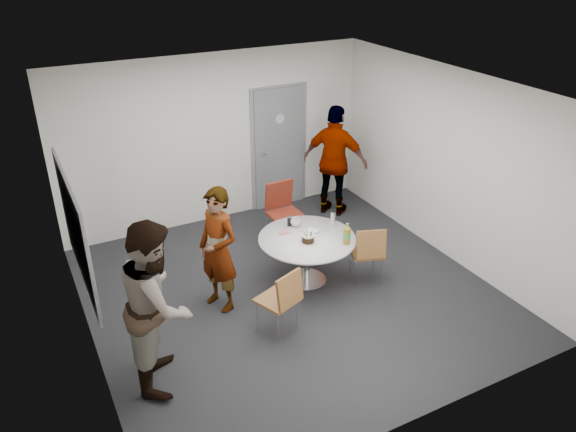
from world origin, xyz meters
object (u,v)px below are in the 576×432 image
person_main (218,250)px  person_left (157,303)px  person_right (335,161)px  chair_near_left (283,297)px  whiteboard (76,231)px  chair_far (283,207)px  chair_near_right (368,250)px  table (309,243)px  door (279,148)px

person_main → person_left: person_left is taller
person_right → person_main: bearing=82.1°
chair_near_left → person_right: person_right is taller
whiteboard → chair_far: size_ratio=1.94×
chair_near_right → person_right: bearing=90.1°
whiteboard → chair_near_right: bearing=-8.1°
whiteboard → person_right: size_ratio=1.03×
person_main → person_left: (-1.00, -0.90, 0.12)m
table → chair_near_left: size_ratio=1.49×
person_main → table: bearing=67.1°
whiteboard → person_right: bearing=20.2°
chair_far → person_main: 1.82m
person_left → chair_near_right: bearing=-60.7°
chair_near_left → person_right: (2.23, 2.47, 0.40)m
chair_near_left → person_right: bearing=27.0°
table → person_main: person_main is taller
person_main → person_right: (2.66, 1.60, 0.11)m
chair_far → person_left: bearing=38.1°
whiteboard → person_left: bearing=-59.6°
table → person_right: person_right is taller
chair_near_right → person_left: bearing=-151.2°
chair_near_left → chair_near_right: chair_near_left is taller
door → chair_near_right: size_ratio=2.46×
chair_near_right → chair_far: (-0.49, 1.53, 0.08)m
whiteboard → chair_far: (2.99, 1.04, -0.85)m
chair_near_right → person_main: bearing=-173.0°
whiteboard → person_right: (4.22, 1.55, -0.52)m
chair_near_left → person_left: bearing=160.3°
whiteboard → person_left: 1.22m
door → person_main: bearing=-130.7°
person_left → whiteboard: bearing=50.8°
door → chair_near_right: door is taller
chair_far → person_left: person_left is taller
table → door: bearing=72.4°
person_left → door: bearing=-22.5°
door → person_right: door is taller
chair_near_right → person_main: 2.00m
table → person_main: size_ratio=0.79×
chair_near_right → person_left: size_ratio=0.46×
person_right → chair_far: bearing=73.9°
chair_far → person_left: 3.16m
person_right → door: bearing=3.0°
chair_near_left → person_left: 1.49m
person_left → person_main: bearing=-27.6°
whiteboard → person_left: size_ratio=1.02×
table → chair_near_right: bearing=-32.8°
person_right → chair_near_right: bearing=121.3°
table → person_right: 2.17m
chair_near_left → person_right: size_ratio=0.47×
door → person_main: 3.09m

